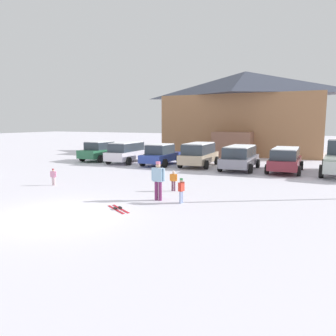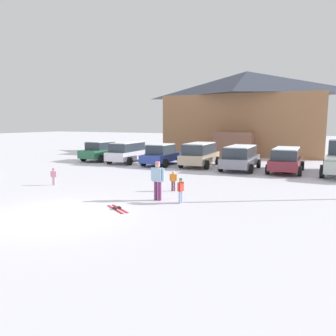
{
  "view_description": "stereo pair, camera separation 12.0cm",
  "coord_description": "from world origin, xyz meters",
  "views": [
    {
      "loc": [
        8.49,
        -8.57,
        3.32
      ],
      "look_at": [
        1.08,
        6.54,
        0.96
      ],
      "focal_mm": 35.0,
      "sensor_mm": 36.0,
      "label": 1
    },
    {
      "loc": [
        8.6,
        -8.51,
        3.32
      ],
      "look_at": [
        1.08,
        6.54,
        0.96
      ],
      "focal_mm": 35.0,
      "sensor_mm": 36.0,
      "label": 2
    }
  ],
  "objects": [
    {
      "name": "skier_adult_in_blue_parka",
      "position": [
        2.09,
        3.55,
        0.94
      ],
      "size": [
        0.62,
        0.26,
        1.67
      ],
      "color": "#742B5D",
      "rests_on": "ground"
    },
    {
      "name": "skier_child_in_pink_snowsuit",
      "position": [
        -4.45,
        4.06,
        0.5
      ],
      "size": [
        0.31,
        0.2,
        0.89
      ],
      "color": "beige",
      "rests_on": "ground"
    },
    {
      "name": "skier_child_in_orange_jacket",
      "position": [
        1.86,
        5.56,
        0.56
      ],
      "size": [
        0.36,
        0.19,
        0.99
      ],
      "color": "#6E3D52",
      "rests_on": "ground"
    },
    {
      "name": "parked_blue_hatchback",
      "position": [
        -3.18,
        13.97,
        0.83
      ],
      "size": [
        2.18,
        4.41,
        1.65
      ],
      "color": "#2C429D",
      "rests_on": "ground"
    },
    {
      "name": "ground",
      "position": [
        0.0,
        0.0,
        0.0
      ],
      "size": [
        160.0,
        160.0,
        0.0
      ],
      "primitive_type": "plane",
      "color": "white"
    },
    {
      "name": "parked_grey_wagon",
      "position": [
        2.98,
        14.08,
        0.91
      ],
      "size": [
        2.37,
        4.85,
        1.69
      ],
      "color": "gray",
      "rests_on": "ground"
    },
    {
      "name": "parked_white_suv",
      "position": [
        -6.33,
        13.98,
        0.91
      ],
      "size": [
        2.26,
        4.54,
        1.7
      ],
      "color": "silver",
      "rests_on": "ground"
    },
    {
      "name": "skier_child_in_red_jacket",
      "position": [
        3.19,
        3.48,
        0.59
      ],
      "size": [
        0.2,
        0.38,
        1.05
      ],
      "color": "#96A8D2",
      "rests_on": "ground"
    },
    {
      "name": "pair_of_skis",
      "position": [
        1.39,
        1.55,
        0.02
      ],
      "size": [
        1.36,
        0.99,
        0.08
      ],
      "color": "red",
      "rests_on": "ground"
    },
    {
      "name": "ski_lodge",
      "position": [
        0.26,
        26.56,
        4.35
      ],
      "size": [
        16.42,
        10.47,
        8.58
      ],
      "color": "#9D6C47",
      "rests_on": "ground"
    },
    {
      "name": "parked_beige_suv",
      "position": [
        -0.24,
        14.55,
        0.95
      ],
      "size": [
        2.39,
        4.71,
        1.77
      ],
      "color": "tan",
      "rests_on": "ground"
    },
    {
      "name": "parked_maroon_van",
      "position": [
        5.97,
        14.34,
        0.89
      ],
      "size": [
        2.22,
        4.64,
        1.63
      ],
      "color": "maroon",
      "rests_on": "ground"
    },
    {
      "name": "parked_green_coupe",
      "position": [
        -9.27,
        14.32,
        0.84
      ],
      "size": [
        2.19,
        4.25,
        1.68
      ],
      "color": "#2A6947",
      "rests_on": "ground"
    }
  ]
}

